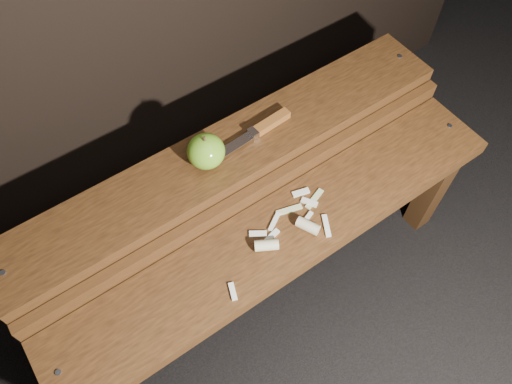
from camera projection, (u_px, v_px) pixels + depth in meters
ground at (267, 283)px, 1.55m from camera, size 60.00×60.00×0.00m
bench_front_tier at (284, 247)px, 1.22m from camera, size 1.20×0.20×0.42m
bench_rear_tier at (232, 171)px, 1.27m from camera, size 1.20×0.21×0.50m
apple at (206, 151)px, 1.15m from camera, size 0.09×0.09×0.09m
knife at (262, 128)px, 1.22m from camera, size 0.25×0.04×0.02m
apple_scraps at (288, 231)px, 1.16m from camera, size 0.34×0.15×0.03m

